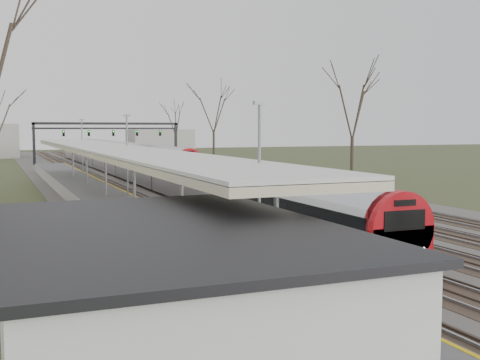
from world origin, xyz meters
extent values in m
cube|color=#474442|center=(0.00, 55.00, 0.05)|extent=(24.00, 160.00, 0.10)
cube|color=#4C3828|center=(-6.00, 55.00, 0.09)|extent=(2.60, 160.00, 0.06)
cube|color=gray|center=(-6.72, 55.00, 0.16)|extent=(0.07, 160.00, 0.12)
cube|color=gray|center=(-5.28, 55.00, 0.16)|extent=(0.07, 160.00, 0.12)
cube|color=#4C3828|center=(-2.50, 55.00, 0.09)|extent=(2.60, 160.00, 0.06)
cube|color=gray|center=(-3.22, 55.00, 0.16)|extent=(0.07, 160.00, 0.12)
cube|color=gray|center=(-1.78, 55.00, 0.16)|extent=(0.07, 160.00, 0.12)
cube|color=#4C3828|center=(1.00, 55.00, 0.09)|extent=(2.60, 160.00, 0.06)
cube|color=gray|center=(0.28, 55.00, 0.16)|extent=(0.07, 160.00, 0.12)
cube|color=gray|center=(1.72, 55.00, 0.16)|extent=(0.07, 160.00, 0.12)
cube|color=#4C3828|center=(4.50, 55.00, 0.09)|extent=(2.60, 160.00, 0.06)
cube|color=gray|center=(3.78, 55.00, 0.16)|extent=(0.07, 160.00, 0.12)
cube|color=gray|center=(5.22, 55.00, 0.16)|extent=(0.07, 160.00, 0.12)
cube|color=#4C3828|center=(8.00, 55.00, 0.09)|extent=(2.60, 160.00, 0.06)
cube|color=gray|center=(7.28, 55.00, 0.16)|extent=(0.07, 160.00, 0.12)
cube|color=gray|center=(8.72, 55.00, 0.16)|extent=(0.07, 160.00, 0.12)
cube|color=#9E9B93|center=(-9.05, 37.50, 0.50)|extent=(3.50, 69.00, 1.00)
cylinder|color=slate|center=(-9.05, 10.00, 2.50)|extent=(0.14, 0.14, 3.00)
cylinder|color=slate|center=(-9.05, 18.00, 2.50)|extent=(0.14, 0.14, 3.00)
cylinder|color=slate|center=(-9.05, 26.00, 2.50)|extent=(0.14, 0.14, 3.00)
cylinder|color=slate|center=(-9.05, 34.00, 2.50)|extent=(0.14, 0.14, 3.00)
cylinder|color=slate|center=(-9.05, 42.00, 2.50)|extent=(0.14, 0.14, 3.00)
cylinder|color=slate|center=(-9.05, 50.00, 2.50)|extent=(0.14, 0.14, 3.00)
cube|color=silver|center=(-9.05, 33.00, 4.05)|extent=(4.10, 50.00, 0.12)
cube|color=beige|center=(-9.05, 33.00, 3.88)|extent=(4.10, 50.00, 0.25)
cube|color=silver|center=(-12.50, 8.00, 1.60)|extent=(6.00, 9.00, 3.20)
cube|color=black|center=(-10.00, 85.00, 3.00)|extent=(0.35, 0.35, 6.00)
cube|color=black|center=(10.50, 85.00, 3.00)|extent=(0.35, 0.35, 6.00)
cube|color=black|center=(0.25, 85.00, 5.90)|extent=(21.00, 0.35, 0.35)
cube|color=black|center=(0.25, 85.00, 5.20)|extent=(21.00, 0.25, 0.25)
cube|color=black|center=(-6.00, 84.80, 4.50)|extent=(0.32, 0.22, 0.85)
sphere|color=#0CFF19|center=(-6.00, 84.66, 4.75)|extent=(0.16, 0.16, 0.16)
cube|color=black|center=(-2.50, 84.80, 4.50)|extent=(0.32, 0.22, 0.85)
sphere|color=#0CFF19|center=(-2.50, 84.66, 4.75)|extent=(0.16, 0.16, 0.16)
cube|color=black|center=(1.00, 84.80, 4.50)|extent=(0.32, 0.22, 0.85)
sphere|color=#0CFF19|center=(1.00, 84.66, 4.75)|extent=(0.16, 0.16, 0.16)
cube|color=black|center=(4.50, 84.80, 4.50)|extent=(0.32, 0.22, 0.85)
sphere|color=#0CFF19|center=(4.50, 84.66, 4.75)|extent=(0.16, 0.16, 0.16)
cube|color=black|center=(8.00, 84.80, 4.50)|extent=(0.32, 0.22, 0.85)
sphere|color=#0CFF19|center=(8.00, 84.66, 4.75)|extent=(0.16, 0.16, 0.16)
cylinder|color=#2D231C|center=(14.00, 42.00, 2.25)|extent=(0.30, 0.30, 4.50)
cube|color=#9EA1A8|center=(-2.50, 58.51, 1.10)|extent=(2.55, 90.00, 1.60)
cylinder|color=#9EA1A8|center=(-2.50, 58.51, 1.75)|extent=(2.60, 89.70, 2.60)
cube|color=black|center=(-2.50, 58.51, 1.85)|extent=(2.62, 89.40, 0.55)
cube|color=#B60A12|center=(-2.50, 13.61, 1.05)|extent=(2.55, 0.50, 1.50)
cylinder|color=#B60A12|center=(-2.50, 13.66, 1.75)|extent=(2.60, 0.60, 2.60)
cube|color=black|center=(-2.50, 13.39, 2.05)|extent=(1.70, 0.12, 0.70)
sphere|color=white|center=(-3.35, 13.41, 0.95)|extent=(0.22, 0.22, 0.22)
sphere|color=white|center=(-1.65, 13.41, 0.95)|extent=(0.22, 0.22, 0.22)
cube|color=black|center=(-2.50, 58.51, 0.17)|extent=(1.80, 89.00, 0.35)
cube|color=#9EA1A8|center=(4.50, 96.75, 1.10)|extent=(2.55, 75.00, 1.60)
cylinder|color=#9EA1A8|center=(4.50, 96.75, 1.75)|extent=(2.60, 74.70, 2.60)
cube|color=black|center=(4.50, 96.75, 1.85)|extent=(2.62, 74.40, 0.55)
cube|color=#B60A12|center=(4.50, 59.35, 1.05)|extent=(2.55, 0.50, 1.50)
cylinder|color=#B60A12|center=(4.50, 59.40, 1.75)|extent=(2.60, 0.60, 2.60)
cube|color=black|center=(4.50, 59.13, 2.05)|extent=(1.70, 0.12, 0.70)
sphere|color=white|center=(3.65, 59.15, 0.95)|extent=(0.22, 0.22, 0.22)
sphere|color=white|center=(5.35, 59.15, 0.95)|extent=(0.22, 0.22, 0.22)
cube|color=black|center=(4.50, 96.75, 0.17)|extent=(1.80, 74.00, 0.35)
imported|color=#3E2E5B|center=(-9.40, 8.27, 1.86)|extent=(0.47, 0.66, 1.71)
camera|label=1|loc=(-15.56, -3.35, 5.20)|focal=45.00mm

